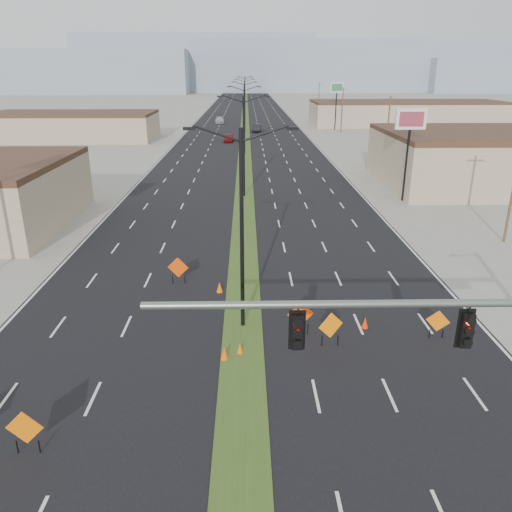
{
  "coord_description": "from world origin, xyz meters",
  "views": [
    {
      "loc": [
        0.23,
        -10.88,
        12.44
      ],
      "look_at": [
        0.72,
        13.71,
        3.2
      ],
      "focal_mm": 35.0,
      "sensor_mm": 36.0,
      "label": 1
    }
  ],
  "objects_px": {
    "construction_sign_5": "(438,322)",
    "car_far": "(220,120)",
    "construction_sign_4": "(331,327)",
    "streetlight_4": "(245,98)",
    "cone_3": "(219,287)",
    "streetlight_0": "(242,225)",
    "streetlight_5": "(245,93)",
    "streetlight_6": "(245,90)",
    "streetlight_1": "(244,144)",
    "cone_1": "(224,353)",
    "streetlight_3": "(245,105)",
    "construction_sign_2": "(178,268)",
    "pole_sign_east_near": "(410,127)",
    "cone_2": "(365,323)",
    "pole_sign_east_far": "(337,91)",
    "construction_sign_1": "(25,429)",
    "streetlight_2": "(244,118)",
    "cone_0": "(240,349)",
    "car_mid": "(257,128)",
    "construction_sign_3": "(300,315)",
    "car_left": "(229,138)"
  },
  "relations": [
    {
      "from": "construction_sign_5",
      "to": "car_far",
      "type": "bearing_deg",
      "value": 119.4
    },
    {
      "from": "car_far",
      "to": "construction_sign_4",
      "type": "distance_m",
      "value": 104.69
    },
    {
      "from": "streetlight_4",
      "to": "cone_3",
      "type": "bearing_deg",
      "value": -90.74
    },
    {
      "from": "streetlight_0",
      "to": "streetlight_4",
      "type": "relative_size",
      "value": 1.0
    },
    {
      "from": "streetlight_5",
      "to": "streetlight_6",
      "type": "distance_m",
      "value": 28.0
    },
    {
      "from": "streetlight_1",
      "to": "cone_1",
      "type": "xyz_separation_m",
      "value": [
        -0.82,
        -31.22,
        -5.09
      ]
    },
    {
      "from": "streetlight_3",
      "to": "construction_sign_2",
      "type": "relative_size",
      "value": 5.8
    },
    {
      "from": "streetlight_1",
      "to": "pole_sign_east_near",
      "type": "bearing_deg",
      "value": -7.76
    },
    {
      "from": "cone_2",
      "to": "pole_sign_east_near",
      "type": "bearing_deg",
      "value": 69.65
    },
    {
      "from": "pole_sign_east_far",
      "to": "streetlight_6",
      "type": "bearing_deg",
      "value": 83.84
    },
    {
      "from": "streetlight_4",
      "to": "cone_1",
      "type": "bearing_deg",
      "value": -90.41
    },
    {
      "from": "streetlight_0",
      "to": "cone_2",
      "type": "xyz_separation_m",
      "value": [
        6.25,
        -0.38,
        -5.12
      ]
    },
    {
      "from": "streetlight_1",
      "to": "construction_sign_1",
      "type": "relative_size",
      "value": 5.81
    },
    {
      "from": "streetlight_2",
      "to": "cone_3",
      "type": "relative_size",
      "value": 15.57
    },
    {
      "from": "streetlight_4",
      "to": "cone_2",
      "type": "relative_size",
      "value": 16.69
    },
    {
      "from": "streetlight_1",
      "to": "construction_sign_4",
      "type": "distance_m",
      "value": 30.69
    },
    {
      "from": "cone_2",
      "to": "cone_3",
      "type": "distance_m",
      "value": 8.88
    },
    {
      "from": "cone_0",
      "to": "streetlight_3",
      "type": "bearing_deg",
      "value": 89.92
    },
    {
      "from": "cone_2",
      "to": "cone_3",
      "type": "xyz_separation_m",
      "value": [
        -7.65,
        4.51,
        0.02
      ]
    },
    {
      "from": "streetlight_5",
      "to": "cone_1",
      "type": "bearing_deg",
      "value": -90.33
    },
    {
      "from": "car_mid",
      "to": "construction_sign_3",
      "type": "distance_m",
      "value": 85.94
    },
    {
      "from": "construction_sign_5",
      "to": "cone_1",
      "type": "relative_size",
      "value": 2.27
    },
    {
      "from": "streetlight_5",
      "to": "car_mid",
      "type": "height_order",
      "value": "streetlight_5"
    },
    {
      "from": "car_left",
      "to": "construction_sign_1",
      "type": "distance_m",
      "value": 78.67
    },
    {
      "from": "streetlight_5",
      "to": "construction_sign_4",
      "type": "distance_m",
      "value": 142.21
    },
    {
      "from": "car_left",
      "to": "pole_sign_east_far",
      "type": "xyz_separation_m",
      "value": [
        22.51,
        18.7,
        7.36
      ]
    },
    {
      "from": "streetlight_0",
      "to": "streetlight_5",
      "type": "height_order",
      "value": "same"
    },
    {
      "from": "car_far",
      "to": "pole_sign_east_far",
      "type": "distance_m",
      "value": 30.16
    },
    {
      "from": "streetlight_5",
      "to": "pole_sign_east_near",
      "type": "xyz_separation_m",
      "value": [
        15.97,
        -114.18,
        1.86
      ]
    },
    {
      "from": "cone_0",
      "to": "car_far",
      "type": "bearing_deg",
      "value": 93.3
    },
    {
      "from": "streetlight_2",
      "to": "cone_2",
      "type": "bearing_deg",
      "value": -83.68
    },
    {
      "from": "construction_sign_1",
      "to": "car_left",
      "type": "bearing_deg",
      "value": 87.98
    },
    {
      "from": "streetlight_1",
      "to": "pole_sign_east_far",
      "type": "xyz_separation_m",
      "value": [
        19.6,
        60.24,
        2.66
      ]
    },
    {
      "from": "cone_3",
      "to": "pole_sign_east_far",
      "type": "relative_size",
      "value": 0.07
    },
    {
      "from": "streetlight_0",
      "to": "streetlight_1",
      "type": "bearing_deg",
      "value": 90.0
    },
    {
      "from": "streetlight_1",
      "to": "construction_sign_2",
      "type": "relative_size",
      "value": 5.8
    },
    {
      "from": "construction_sign_3",
      "to": "cone_1",
      "type": "xyz_separation_m",
      "value": [
        -3.68,
        -2.3,
        -0.72
      ]
    },
    {
      "from": "streetlight_1",
      "to": "cone_2",
      "type": "distance_m",
      "value": 29.5
    },
    {
      "from": "streetlight_4",
      "to": "cone_0",
      "type": "relative_size",
      "value": 18.63
    },
    {
      "from": "car_left",
      "to": "pole_sign_east_near",
      "type": "distance_m",
      "value": 48.07
    },
    {
      "from": "streetlight_3",
      "to": "cone_0",
      "type": "bearing_deg",
      "value": -90.08
    },
    {
      "from": "streetlight_1",
      "to": "pole_sign_east_far",
      "type": "height_order",
      "value": "streetlight_1"
    },
    {
      "from": "pole_sign_east_near",
      "to": "streetlight_3",
      "type": "bearing_deg",
      "value": 104.86
    },
    {
      "from": "construction_sign_3",
      "to": "construction_sign_4",
      "type": "bearing_deg",
      "value": -49.9
    },
    {
      "from": "construction_sign_2",
      "to": "construction_sign_3",
      "type": "height_order",
      "value": "construction_sign_3"
    },
    {
      "from": "cone_0",
      "to": "pole_sign_east_near",
      "type": "relative_size",
      "value": 0.06
    },
    {
      "from": "pole_sign_east_near",
      "to": "construction_sign_2",
      "type": "bearing_deg",
      "value": -134.9
    },
    {
      "from": "pole_sign_east_far",
      "to": "cone_1",
      "type": "bearing_deg",
      "value": -122.56
    },
    {
      "from": "streetlight_5",
      "to": "car_far",
      "type": "relative_size",
      "value": 2.01
    },
    {
      "from": "construction_sign_2",
      "to": "pole_sign_east_near",
      "type": "bearing_deg",
      "value": 53.09
    }
  ]
}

